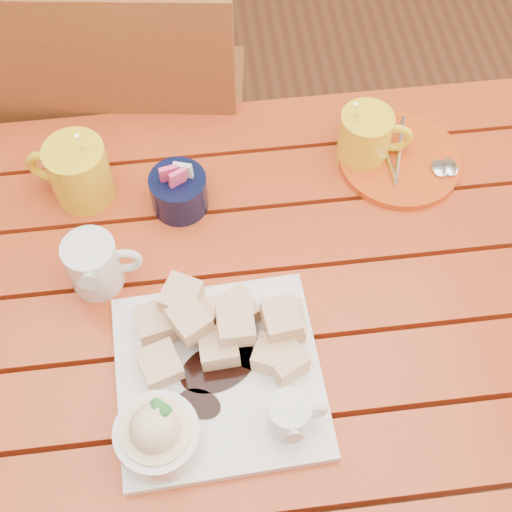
{
  "coord_description": "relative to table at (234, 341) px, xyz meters",
  "views": [
    {
      "loc": [
        -0.02,
        -0.47,
        1.65
      ],
      "look_at": [
        0.04,
        0.04,
        0.82
      ],
      "focal_mm": 50.0,
      "sensor_mm": 36.0,
      "label": 1
    }
  ],
  "objects": [
    {
      "name": "sugar_caddy",
      "position": [
        -0.06,
        0.19,
        0.14
      ],
      "size": [
        0.09,
        0.09,
        0.09
      ],
      "color": "black",
      "rests_on": "table"
    },
    {
      "name": "ground",
      "position": [
        0.0,
        -0.0,
        -0.64
      ],
      "size": [
        5.0,
        5.0,
        0.0
      ],
      "primitive_type": "plane",
      "color": "#5A2E19",
      "rests_on": "ground"
    },
    {
      "name": "dessert_plate",
      "position": [
        -0.04,
        -0.11,
        0.14
      ],
      "size": [
        0.28,
        0.28,
        0.11
      ],
      "rotation": [
        0.0,
        0.0,
        0.04
      ],
      "color": "white",
      "rests_on": "table"
    },
    {
      "name": "table",
      "position": [
        0.0,
        0.0,
        0.0
      ],
      "size": [
        1.2,
        0.79,
        0.75
      ],
      "color": "#AE3916",
      "rests_on": "ground"
    },
    {
      "name": "cream_pitcher",
      "position": [
        -0.19,
        0.07,
        0.15
      ],
      "size": [
        0.11,
        0.09,
        0.09
      ],
      "rotation": [
        0.0,
        0.0,
        -0.01
      ],
      "color": "white",
      "rests_on": "table"
    },
    {
      "name": "coffee_mug_left",
      "position": [
        -0.21,
        0.23,
        0.16
      ],
      "size": [
        0.13,
        0.09,
        0.15
      ],
      "rotation": [
        0.0,
        0.0,
        -0.33
      ],
      "color": "yellow",
      "rests_on": "table"
    },
    {
      "name": "coffee_mug_right",
      "position": [
        0.24,
        0.25,
        0.16
      ],
      "size": [
        0.12,
        0.08,
        0.14
      ],
      "rotation": [
        0.0,
        0.0,
        -0.16
      ],
      "color": "yellow",
      "rests_on": "table"
    },
    {
      "name": "orange_saucer",
      "position": [
        0.3,
        0.23,
        0.11
      ],
      "size": [
        0.2,
        0.2,
        0.02
      ],
      "rotation": [
        0.0,
        0.0,
        -0.17
      ],
      "color": "#D04612",
      "rests_on": "table"
    },
    {
      "name": "chair_far",
      "position": [
        -0.17,
        0.53,
        -0.1
      ],
      "size": [
        0.52,
        0.52,
        0.98
      ],
      "rotation": [
        0.0,
        0.0,
        3.01
      ],
      "color": "brown",
      "rests_on": "ground"
    }
  ]
}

